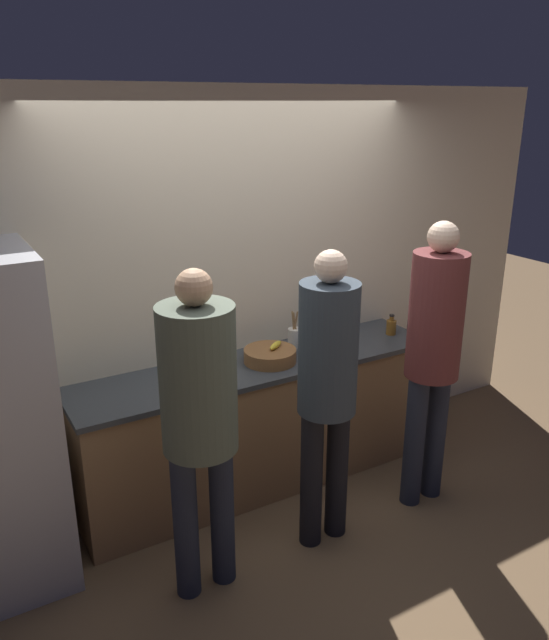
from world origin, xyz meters
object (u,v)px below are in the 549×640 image
fruit_bowl (270,355)px  cup_blue (304,346)px  bottle_amber (391,326)px  person_left (199,406)px  person_right (434,344)px  utensil_crock (295,337)px  person_center (327,379)px

fruit_bowl → cup_blue: bearing=2.9°
fruit_bowl → bottle_amber: bottle_amber is taller
bottle_amber → person_left: bearing=-159.1°
person_right → cup_blue: person_right is taller
person_right → utensil_crock: 0.97m
bottle_amber → cup_blue: size_ratio=1.48×
person_left → bottle_amber: size_ratio=11.83×
person_right → person_center: bearing=-179.9°
utensil_crock → bottle_amber: (0.74, -0.15, -0.01)m
fruit_bowl → cup_blue: 0.27m
fruit_bowl → cup_blue: size_ratio=3.37×
person_left → utensil_crock: person_left is taller
person_center → utensil_crock: 0.89m
person_left → fruit_bowl: person_left is taller
person_left → utensil_crock: 1.37m
utensil_crock → cup_blue: (-0.01, -0.13, -0.02)m
person_right → cup_blue: (-0.49, 0.69, -0.16)m
person_left → person_right: size_ratio=0.96×
cup_blue → bottle_amber: bearing=-1.3°
utensil_crock → bottle_amber: bearing=-11.4°
person_left → fruit_bowl: size_ratio=5.21×
utensil_crock → person_right: bearing=-59.6°
utensil_crock → cup_blue: bearing=-92.9°
person_center → person_right: 0.79m
person_center → utensil_crock: bearing=69.8°
person_center → fruit_bowl: 0.69m
person_center → bottle_amber: 1.25m
fruit_bowl → cup_blue: fruit_bowl is taller
person_left → fruit_bowl: bearing=41.0°
person_right → person_left: bearing=-179.5°
fruit_bowl → cup_blue: (0.27, 0.01, 0.01)m
person_right → fruit_bowl: size_ratio=5.41×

